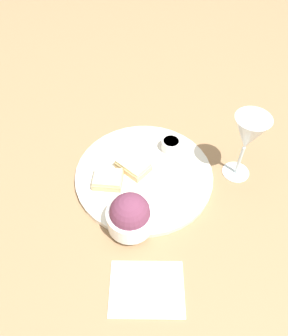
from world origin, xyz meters
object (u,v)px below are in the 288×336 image
object	(u,v)px
sauce_ramekin	(171,144)
wine_glass	(248,135)
salad_bowl	(130,215)
napkin	(147,288)
cheese_toast_near	(133,166)
cheese_toast_far	(108,179)

from	to	relation	value
sauce_ramekin	wine_glass	distance (m)	0.21
salad_bowl	napkin	size ratio (longest dim) A/B	0.56
napkin	cheese_toast_near	bearing A→B (deg)	124.14
salad_bowl	cheese_toast_far	xyz separation A→B (m)	(-0.10, 0.08, -0.02)
salad_bowl	sauce_ramekin	world-z (taller)	salad_bowl
cheese_toast_near	napkin	bearing A→B (deg)	-55.86
cheese_toast_near	napkin	size ratio (longest dim) A/B	0.50
sauce_ramekin	cheese_toast_far	size ratio (longest dim) A/B	0.58
cheese_toast_far	cheese_toast_near	bearing A→B (deg)	63.13
cheese_toast_near	sauce_ramekin	bearing A→B (deg)	63.15
wine_glass	napkin	world-z (taller)	wine_glass
cheese_toast_far	salad_bowl	bearing A→B (deg)	-35.79
sauce_ramekin	cheese_toast_far	distance (m)	0.19
wine_glass	napkin	size ratio (longest dim) A/B	1.01
cheese_toast_near	napkin	xyz separation A→B (m)	(0.17, -0.25, -0.02)
napkin	sauce_ramekin	bearing A→B (deg)	107.51
cheese_toast_near	cheese_toast_far	xyz separation A→B (m)	(-0.03, -0.06, 0.00)
cheese_toast_far	wine_glass	world-z (taller)	wine_glass
salad_bowl	cheese_toast_near	world-z (taller)	salad_bowl
cheese_toast_far	napkin	distance (m)	0.27
cheese_toast_far	napkin	world-z (taller)	cheese_toast_far
sauce_ramekin	wine_glass	world-z (taller)	wine_glass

